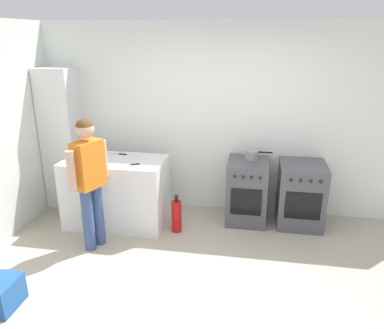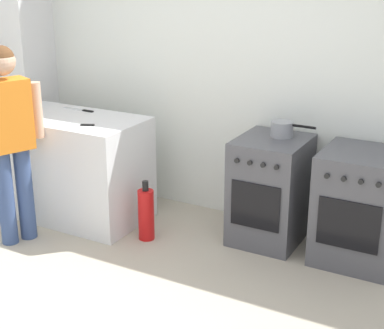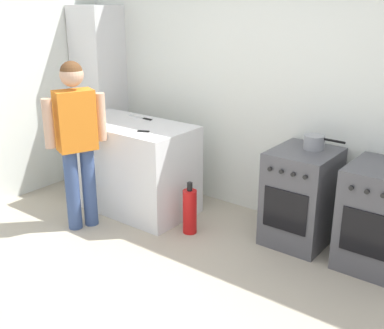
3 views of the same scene
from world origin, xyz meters
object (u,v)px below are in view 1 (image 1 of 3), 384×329
Objects in this scene: oven_left at (247,191)px; knife_carving at (116,154)px; person at (89,174)px; oven_right at (301,194)px; larder_cabinet at (63,139)px; pot at (252,155)px; fire_extinguisher at (177,216)px; knife_utility at (130,165)px.

oven_left is 1.83m from knife_carving.
oven_right is at bearing 21.93° from person.
oven_left is 2.71m from larder_cabinet.
pot is at bearing 65.28° from oven_left.
oven_right is at bearing -7.76° from pot.
fire_extinguisher is 2.03m from larder_cabinet.
pot reaches higher than oven_right.
knife_utility is at bearing -158.88° from oven_left.
knife_carving is 1.38× the size of knife_utility.
knife_carving is 0.93m from larder_cabinet.
person reaches higher than fire_extinguisher.
pot is 2.69m from larder_cabinet.
knife_carving is 0.17× the size of larder_cabinet.
person reaches higher than knife_carving.
larder_cabinet is (-1.78, 0.58, 0.78)m from fire_extinguisher.
knife_carving is at bearing -172.32° from pot.
knife_carving and knife_utility have the same top height.
oven_left is at bearing 28.78° from fire_extinguisher.
knife_carving is at bearing 89.69° from person.
oven_left is at bearing -114.72° from pot.
person is 0.78× the size of larder_cabinet.
knife_carving is (-1.76, -0.15, 0.48)m from oven_left.
knife_utility is at bearing 52.81° from person.
fire_extinguisher is at bearing 29.98° from person.
person is at bearing -51.02° from larder_cabinet.
oven_left is 3.53× the size of knife_utility.
larder_cabinet is at bearing 161.95° from fire_extinguisher.
larder_cabinet reaches higher than oven_left.
larder_cabinet is (-0.89, 0.25, 0.10)m from knife_carving.
larder_cabinet reaches higher than knife_carving.
knife_carving is at bearing 129.62° from knife_utility.
oven_right is 3.40m from larder_cabinet.
larder_cabinet is at bearing 177.79° from oven_left.
oven_left is 0.42× the size of larder_cabinet.
knife_carving is 0.66× the size of fire_extinguisher.
knife_carving is at bearing -175.04° from oven_left.
knife_carving reaches higher than fire_extinguisher.
oven_left is 1.01m from fire_extinguisher.
knife_utility is 0.15× the size of person.
person is at bearing -127.19° from knife_utility.
knife_carving reaches higher than oven_right.
larder_cabinet reaches higher than person.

